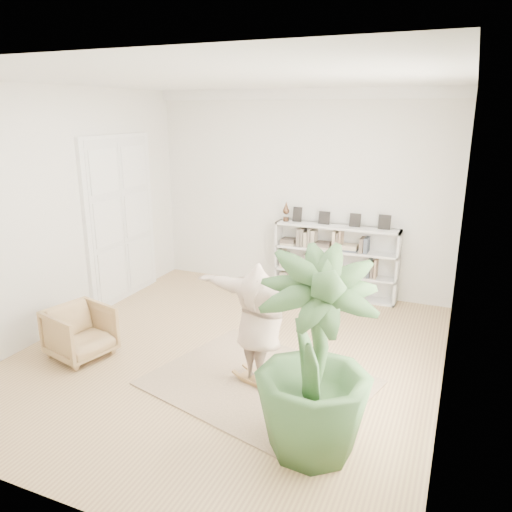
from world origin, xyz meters
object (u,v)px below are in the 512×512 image
(bookshelf, at_px, (335,262))
(houseplant, at_px, (314,357))
(armchair, at_px, (80,332))
(person, at_px, (259,319))
(rocker_board, at_px, (259,379))

(bookshelf, relative_size, houseplant, 1.08)
(armchair, distance_m, houseplant, 3.59)
(person, relative_size, houseplant, 0.89)
(person, height_order, houseplant, houseplant)
(bookshelf, distance_m, person, 3.36)
(armchair, bearing_deg, rocker_board, -69.62)
(person, distance_m, houseplant, 1.34)
(armchair, bearing_deg, houseplant, -86.69)
(rocker_board, bearing_deg, armchair, -158.71)
(armchair, distance_m, rocker_board, 2.55)
(person, bearing_deg, bookshelf, -76.39)
(bookshelf, relative_size, rocker_board, 4.24)
(person, bearing_deg, rocker_board, 14.87)
(bookshelf, bearing_deg, armchair, -125.49)
(houseplant, bearing_deg, armchair, 169.35)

